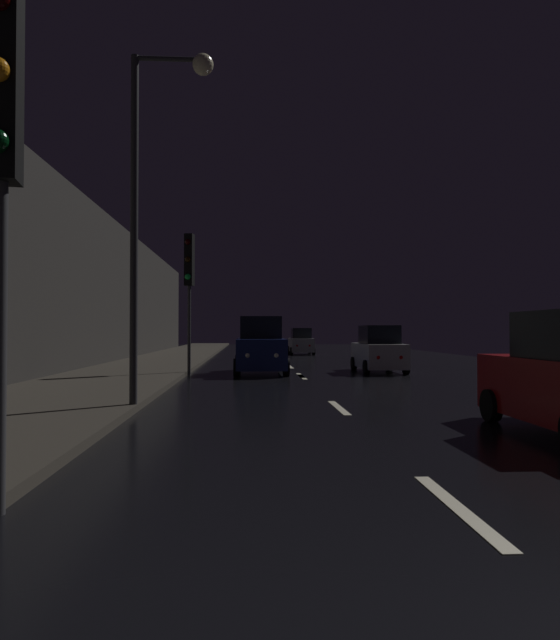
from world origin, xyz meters
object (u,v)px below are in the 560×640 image
(traffic_light_near_left, at_px, (1,120))
(traffic_light_far_left, at_px, (189,272))
(car_distant_taillights, at_px, (301,342))
(streetlamp_overhead, at_px, (156,174))
(car_approaching_headlights, at_px, (261,347))
(car_parked_right_far, at_px, (379,351))

(traffic_light_near_left, height_order, traffic_light_far_left, traffic_light_far_left)
(traffic_light_far_left, distance_m, car_distant_taillights, 19.84)
(streetlamp_overhead, bearing_deg, car_approaching_headlights, 76.87)
(car_approaching_headlights, bearing_deg, car_parked_right_far, 94.76)
(traffic_light_far_left, relative_size, car_distant_taillights, 1.42)
(car_parked_right_far, bearing_deg, traffic_light_far_left, 102.10)
(streetlamp_overhead, bearing_deg, traffic_light_near_left, -93.04)
(traffic_light_far_left, distance_m, car_parked_right_far, 8.10)
(streetlamp_overhead, xyz_separation_m, car_approaching_headlights, (2.39, 10.23, -3.89))
(car_parked_right_far, bearing_deg, car_approaching_headlights, 94.76)
(traffic_light_near_left, bearing_deg, car_distant_taillights, 160.93)
(car_distant_taillights, xyz_separation_m, car_parked_right_far, (1.50, -17.14, 0.01))
(car_distant_taillights, bearing_deg, traffic_light_far_left, 162.57)
(traffic_light_near_left, xyz_separation_m, car_parked_right_far, (7.47, 17.14, -2.71))
(streetlamp_overhead, bearing_deg, car_parked_right_far, 56.16)
(car_parked_right_far, bearing_deg, traffic_light_near_left, 156.45)
(traffic_light_near_left, height_order, streetlamp_overhead, streetlamp_overhead)
(traffic_light_far_left, height_order, car_parked_right_far, traffic_light_far_left)
(traffic_light_far_left, distance_m, car_approaching_headlights, 4.03)
(traffic_light_far_left, bearing_deg, streetlamp_overhead, 13.09)
(traffic_light_near_left, distance_m, traffic_light_far_left, 15.56)
(traffic_light_near_left, bearing_deg, traffic_light_far_left, 170.47)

